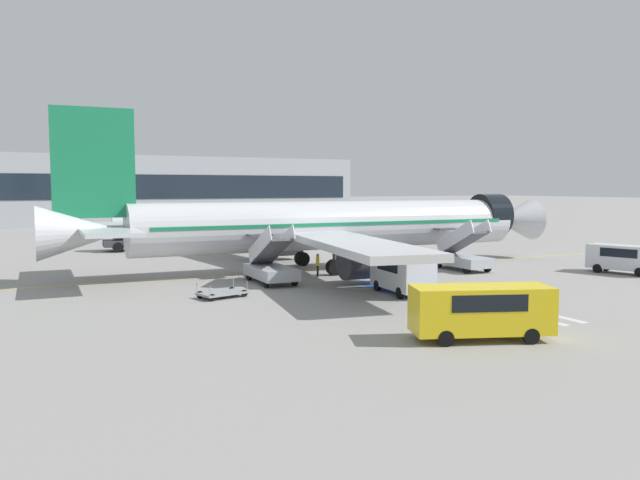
{
  "coord_description": "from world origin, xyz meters",
  "views": [
    {
      "loc": [
        -23.1,
        -40.73,
        6.16
      ],
      "look_at": [
        -3.84,
        -3.05,
        2.54
      ],
      "focal_mm": 35.0,
      "sensor_mm": 36.0,
      "label": 1
    }
  ],
  "objects_px": {
    "baggage_cart": "(222,293)",
    "ground_crew_1": "(318,264)",
    "airliner": "(327,226)",
    "boarding_stairs_forward": "(462,257)",
    "service_van_2": "(623,257)",
    "terminal_building": "(125,190)",
    "ground_crew_0": "(394,257)",
    "fuel_tanker": "(148,232)",
    "service_van_1": "(481,308)",
    "service_van_0": "(402,271)",
    "boarding_stairs_aft": "(271,268)"
  },
  "relations": [
    {
      "from": "baggage_cart",
      "to": "ground_crew_1",
      "type": "relative_size",
      "value": 1.81
    },
    {
      "from": "boarding_stairs_forward",
      "to": "service_van_0",
      "type": "distance_m",
      "value": 11.89
    },
    {
      "from": "airliner",
      "to": "service_van_2",
      "type": "distance_m",
      "value": 21.24
    },
    {
      "from": "fuel_tanker",
      "to": "service_van_1",
      "type": "bearing_deg",
      "value": 11.09
    },
    {
      "from": "airliner",
      "to": "baggage_cart",
      "type": "height_order",
      "value": "airliner"
    },
    {
      "from": "boarding_stairs_forward",
      "to": "terminal_building",
      "type": "distance_m",
      "value": 72.72
    },
    {
      "from": "terminal_building",
      "to": "service_van_0",
      "type": "bearing_deg",
      "value": -88.61
    },
    {
      "from": "boarding_stairs_aft",
      "to": "baggage_cart",
      "type": "distance_m",
      "value": 5.82
    },
    {
      "from": "boarding_stairs_aft",
      "to": "ground_crew_0",
      "type": "height_order",
      "value": "boarding_stairs_aft"
    },
    {
      "from": "ground_crew_0",
      "to": "terminal_building",
      "type": "xyz_separation_m",
      "value": [
        -6.95,
        69.77,
        4.58
      ]
    },
    {
      "from": "boarding_stairs_forward",
      "to": "service_van_2",
      "type": "xyz_separation_m",
      "value": [
        8.85,
        -6.78,
        0.25
      ]
    },
    {
      "from": "ground_crew_0",
      "to": "ground_crew_1",
      "type": "bearing_deg",
      "value": -174.26
    },
    {
      "from": "ground_crew_0",
      "to": "fuel_tanker",
      "type": "bearing_deg",
      "value": 123.61
    },
    {
      "from": "ground_crew_1",
      "to": "ground_crew_0",
      "type": "bearing_deg",
      "value": 120.0
    },
    {
      "from": "service_van_2",
      "to": "airliner",
      "type": "bearing_deg",
      "value": -49.94
    },
    {
      "from": "fuel_tanker",
      "to": "ground_crew_1",
      "type": "height_order",
      "value": "fuel_tanker"
    },
    {
      "from": "service_van_1",
      "to": "service_van_2",
      "type": "bearing_deg",
      "value": -43.92
    },
    {
      "from": "fuel_tanker",
      "to": "service_van_0",
      "type": "bearing_deg",
      "value": 18.96
    },
    {
      "from": "service_van_1",
      "to": "baggage_cart",
      "type": "xyz_separation_m",
      "value": [
        -6.24,
        14.02,
        -1.05
      ]
    },
    {
      "from": "boarding_stairs_forward",
      "to": "airliner",
      "type": "bearing_deg",
      "value": 154.45
    },
    {
      "from": "service_van_0",
      "to": "ground_crew_0",
      "type": "xyz_separation_m",
      "value": [
        5.05,
        8.42,
        -0.31
      ]
    },
    {
      "from": "ground_crew_1",
      "to": "terminal_building",
      "type": "bearing_deg",
      "value": -150.5
    },
    {
      "from": "boarding_stairs_aft",
      "to": "baggage_cart",
      "type": "bearing_deg",
      "value": -138.09
    },
    {
      "from": "service_van_0",
      "to": "ground_crew_0",
      "type": "relative_size",
      "value": 2.63
    },
    {
      "from": "ground_crew_0",
      "to": "terminal_building",
      "type": "height_order",
      "value": "terminal_building"
    },
    {
      "from": "service_van_0",
      "to": "service_van_1",
      "type": "relative_size",
      "value": 0.79
    },
    {
      "from": "boarding_stairs_aft",
      "to": "baggage_cart",
      "type": "relative_size",
      "value": 1.84
    },
    {
      "from": "boarding_stairs_aft",
      "to": "baggage_cart",
      "type": "xyz_separation_m",
      "value": [
        -4.46,
        -3.68,
        -0.71
      ]
    },
    {
      "from": "fuel_tanker",
      "to": "baggage_cart",
      "type": "bearing_deg",
      "value": 1.5
    },
    {
      "from": "ground_crew_1",
      "to": "boarding_stairs_forward",
      "type": "bearing_deg",
      "value": 110.15
    },
    {
      "from": "airliner",
      "to": "boarding_stairs_forward",
      "type": "xyz_separation_m",
      "value": [
        8.88,
        -4.71,
        -2.31
      ]
    },
    {
      "from": "service_van_2",
      "to": "service_van_0",
      "type": "bearing_deg",
      "value": -17.63
    },
    {
      "from": "airliner",
      "to": "service_van_2",
      "type": "relative_size",
      "value": 8.06
    },
    {
      "from": "boarding_stairs_aft",
      "to": "ground_crew_0",
      "type": "relative_size",
      "value": 3.0
    },
    {
      "from": "boarding_stairs_forward",
      "to": "terminal_building",
      "type": "bearing_deg",
      "value": 101.75
    },
    {
      "from": "service_van_2",
      "to": "terminal_building",
      "type": "height_order",
      "value": "terminal_building"
    },
    {
      "from": "ground_crew_1",
      "to": "service_van_1",
      "type": "bearing_deg",
      "value": 22.43
    },
    {
      "from": "service_van_0",
      "to": "service_van_1",
      "type": "xyz_separation_m",
      "value": [
        -3.41,
        -10.49,
        -0.03
      ]
    },
    {
      "from": "fuel_tanker",
      "to": "ground_crew_1",
      "type": "xyz_separation_m",
      "value": [
        6.63,
        -23.54,
        -0.82
      ]
    },
    {
      "from": "service_van_2",
      "to": "ground_crew_0",
      "type": "bearing_deg",
      "value": -49.19
    },
    {
      "from": "airliner",
      "to": "service_van_1",
      "type": "height_order",
      "value": "airliner"
    },
    {
      "from": "service_van_1",
      "to": "airliner",
      "type": "bearing_deg",
      "value": 9.7
    },
    {
      "from": "service_van_0",
      "to": "baggage_cart",
      "type": "height_order",
      "value": "service_van_0"
    },
    {
      "from": "boarding_stairs_forward",
      "to": "service_van_1",
      "type": "relative_size",
      "value": 0.9
    },
    {
      "from": "service_van_0",
      "to": "service_van_1",
      "type": "bearing_deg",
      "value": -102.22
    },
    {
      "from": "ground_crew_0",
      "to": "service_van_1",
      "type": "bearing_deg",
      "value": -109.39
    },
    {
      "from": "ground_crew_0",
      "to": "boarding_stairs_aft",
      "type": "bearing_deg",
      "value": -168.54
    },
    {
      "from": "service_van_1",
      "to": "ground_crew_1",
      "type": "bearing_deg",
      "value": 14.65
    },
    {
      "from": "service_van_1",
      "to": "ground_crew_0",
      "type": "relative_size",
      "value": 3.33
    },
    {
      "from": "service_van_1",
      "to": "baggage_cart",
      "type": "height_order",
      "value": "service_van_1"
    }
  ]
}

